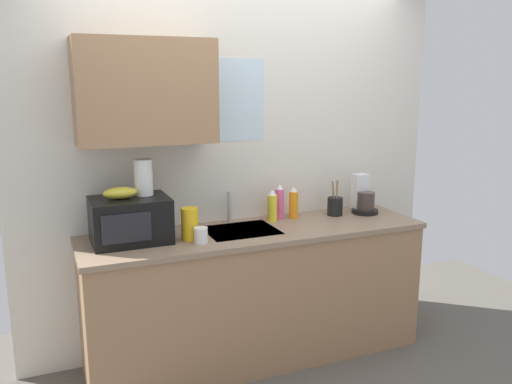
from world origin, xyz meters
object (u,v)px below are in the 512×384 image
object	(u,v)px
paper_towel_roll	(143,177)
coffee_maker	(363,199)
cereal_canister	(190,224)
dish_soap_bottle_pink	(280,202)
dish_soap_bottle_orange	(294,203)
microwave	(130,220)
dish_soap_bottle_yellow	(272,206)
banana_bunch	(120,193)
mug_white	(201,235)
utensil_crock	(335,206)

from	to	relation	value
paper_towel_roll	coffee_maker	bearing A→B (deg)	0.30
paper_towel_roll	cereal_canister	world-z (taller)	paper_towel_roll
dish_soap_bottle_pink	dish_soap_bottle_orange	bearing A→B (deg)	-15.31
dish_soap_bottle_orange	cereal_canister	distance (m)	0.84
microwave	coffee_maker	bearing A→B (deg)	2.02
paper_towel_roll	coffee_maker	distance (m)	1.62
coffee_maker	cereal_canister	size ratio (longest dim) A/B	1.41
microwave	cereal_canister	bearing A→B (deg)	-16.13
coffee_maker	dish_soap_bottle_pink	size ratio (longest dim) A/B	1.14
coffee_maker	dish_soap_bottle_yellow	bearing A→B (deg)	176.95
coffee_maker	dish_soap_bottle_pink	distance (m)	0.64
cereal_canister	dish_soap_bottle_pink	bearing A→B (deg)	18.54
dish_soap_bottle_orange	cereal_canister	xyz separation A→B (m)	(-0.82, -0.22, -0.01)
dish_soap_bottle_pink	cereal_canister	distance (m)	0.76
banana_bunch	dish_soap_bottle_orange	distance (m)	1.23
coffee_maker	cereal_canister	distance (m)	1.37
paper_towel_roll	banana_bunch	bearing A→B (deg)	-161.57
paper_towel_roll	mug_white	size ratio (longest dim) A/B	2.32
mug_white	microwave	bearing A→B (deg)	153.73
dish_soap_bottle_yellow	cereal_canister	distance (m)	0.67
cereal_canister	utensil_crock	world-z (taller)	utensil_crock
microwave	dish_soap_bottle_pink	xyz separation A→B (m)	(1.06, 0.14, -0.02)
banana_bunch	utensil_crock	distance (m)	1.54
coffee_maker	dish_soap_bottle_yellow	size ratio (longest dim) A/B	1.27
microwave	coffee_maker	distance (m)	1.70
cereal_canister	utensil_crock	distance (m)	1.14
paper_towel_roll	dish_soap_bottle_yellow	size ratio (longest dim) A/B	0.99
banana_bunch	dish_soap_bottle_orange	bearing A→B (deg)	5.47
cereal_canister	mug_white	world-z (taller)	cereal_canister
dish_soap_bottle_pink	dish_soap_bottle_yellow	bearing A→B (deg)	-150.26
utensil_crock	cereal_canister	bearing A→B (deg)	-171.44
dish_soap_bottle_yellow	cereal_canister	xyz separation A→B (m)	(-0.64, -0.20, -0.00)
microwave	dish_soap_bottle_pink	bearing A→B (deg)	7.69
dish_soap_bottle_orange	utensil_crock	distance (m)	0.32
dish_soap_bottle_yellow	banana_bunch	bearing A→B (deg)	-174.65
dish_soap_bottle_orange	dish_soap_bottle_yellow	bearing A→B (deg)	-173.83
dish_soap_bottle_orange	utensil_crock	xyz separation A→B (m)	(0.31, -0.05, -0.04)
coffee_maker	dish_soap_bottle_pink	xyz separation A→B (m)	(-0.64, 0.08, 0.01)
microwave	utensil_crock	xyz separation A→B (m)	(1.47, 0.07, -0.07)
paper_towel_roll	mug_white	distance (m)	0.50
paper_towel_roll	utensil_crock	bearing A→B (deg)	0.83
paper_towel_roll	cereal_canister	xyz separation A→B (m)	(0.24, -0.15, -0.28)
banana_bunch	paper_towel_roll	world-z (taller)	paper_towel_roll
cereal_canister	microwave	bearing A→B (deg)	163.87
mug_white	utensil_crock	world-z (taller)	utensil_crock
utensil_crock	paper_towel_roll	bearing A→B (deg)	-179.17
mug_white	coffee_maker	bearing A→B (deg)	10.68
coffee_maker	utensil_crock	bearing A→B (deg)	177.14
mug_white	utensil_crock	size ratio (longest dim) A/B	0.37
dish_soap_bottle_yellow	dish_soap_bottle_orange	bearing A→B (deg)	6.17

